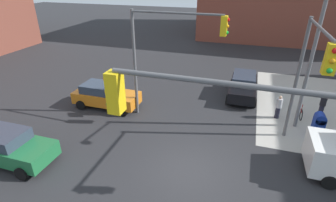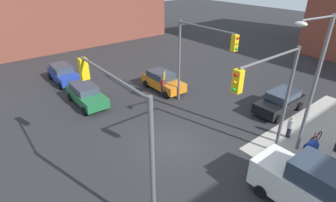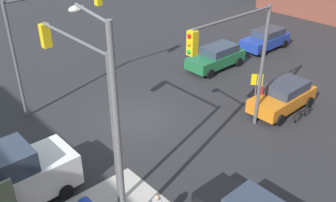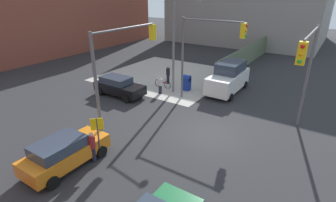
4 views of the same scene
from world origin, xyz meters
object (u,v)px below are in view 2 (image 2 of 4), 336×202
(traffic_signal_ne_corner, at_px, (271,91))
(hatchback_blue, at_px, (63,74))
(bicycle_leaning_on_fence, at_px, (315,139))
(traffic_signal_se_corner, at_px, (120,119))
(hatchback_black, at_px, (280,101))
(mailbox_blue, at_px, (310,152))
(pedestrian_crossing, at_px, (163,86))
(street_lamp_corner, at_px, (312,79))
(bicycle_at_crosswalk, at_px, (175,82))
(hatchback_orange, at_px, (163,81))
(pedestrian_waiting, at_px, (290,127))
(sedan_green, at_px, (86,94))
(traffic_signal_nw_corner, at_px, (199,51))
(van_white_delivery, at_px, (317,191))

(traffic_signal_ne_corner, bearing_deg, hatchback_blue, -166.87)
(hatchback_blue, relative_size, bicycle_leaning_on_fence, 2.49)
(traffic_signal_se_corner, bearing_deg, hatchback_black, 91.81)
(mailbox_blue, height_order, pedestrian_crossing, pedestrian_crossing)
(street_lamp_corner, xyz_separation_m, bicycle_at_crosswalk, (-11.95, 0.57, -4.35))
(hatchback_black, distance_m, hatchback_orange, 9.89)
(traffic_signal_se_corner, bearing_deg, bicycle_leaning_on_fence, 74.42)
(street_lamp_corner, relative_size, mailbox_blue, 5.59)
(hatchback_black, distance_m, bicycle_leaning_on_fence, 4.23)
(mailbox_blue, bearing_deg, hatchback_orange, -178.38)
(mailbox_blue, xyz_separation_m, pedestrian_waiting, (-2.00, 1.50, 0.03))
(mailbox_blue, distance_m, hatchback_orange, 13.08)
(sedan_green, height_order, hatchback_orange, same)
(pedestrian_waiting, relative_size, bicycle_at_crosswalk, 0.88)
(sedan_green, height_order, pedestrian_crossing, pedestrian_crossing)
(pedestrian_waiting, xyz_separation_m, bicycle_at_crosswalk, (-11.00, -0.50, -0.45))
(pedestrian_crossing, xyz_separation_m, bicycle_leaning_on_fence, (11.40, 3.40, -0.55))
(street_lamp_corner, xyz_separation_m, bicycle_leaning_on_fence, (0.45, 1.76, -4.35))
(traffic_signal_nw_corner, distance_m, hatchback_black, 7.42)
(hatchback_black, xyz_separation_m, bicycle_at_crosswalk, (-8.71, -3.19, -0.50))
(traffic_signal_se_corner, bearing_deg, street_lamp_corner, 74.22)
(hatchback_orange, bearing_deg, pedestrian_waiting, 9.58)
(bicycle_leaning_on_fence, bearing_deg, traffic_signal_se_corner, -105.58)
(hatchback_black, height_order, hatchback_blue, same)
(street_lamp_corner, distance_m, pedestrian_waiting, 4.16)
(hatchback_black, height_order, bicycle_at_crosswalk, hatchback_black)
(street_lamp_corner, distance_m, hatchback_orange, 12.65)
(sedan_green, distance_m, bicycle_at_crosswalk, 8.08)
(traffic_signal_ne_corner, bearing_deg, hatchback_orange, 169.89)
(mailbox_blue, xyz_separation_m, bicycle_at_crosswalk, (-13.00, 1.00, -0.42))
(hatchback_orange, relative_size, van_white_delivery, 0.81)
(street_lamp_corner, bearing_deg, hatchback_orange, -176.17)
(traffic_signal_ne_corner, bearing_deg, traffic_signal_nw_corner, 164.67)
(van_white_delivery, height_order, bicycle_leaning_on_fence, van_white_delivery)
(traffic_signal_ne_corner, distance_m, pedestrian_crossing, 11.01)
(traffic_signal_ne_corner, bearing_deg, mailbox_blue, 54.65)
(van_white_delivery, distance_m, bicycle_at_crosswalk, 15.36)
(traffic_signal_ne_corner, xyz_separation_m, street_lamp_corner, (0.65, 2.83, 0.10))
(traffic_signal_se_corner, distance_m, hatchback_blue, 17.22)
(traffic_signal_ne_corner, height_order, hatchback_black, traffic_signal_ne_corner)
(bicycle_leaning_on_fence, bearing_deg, pedestrian_waiting, -153.54)
(hatchback_blue, bearing_deg, sedan_green, -1.16)
(traffic_signal_nw_corner, height_order, pedestrian_waiting, traffic_signal_nw_corner)
(traffic_signal_ne_corner, xyz_separation_m, bicycle_at_crosswalk, (-11.30, 3.40, -4.26))
(bicycle_leaning_on_fence, bearing_deg, bicycle_at_crosswalk, -174.49)
(pedestrian_crossing, bearing_deg, street_lamp_corner, 139.42)
(traffic_signal_se_corner, bearing_deg, traffic_signal_ne_corner, 73.07)
(pedestrian_crossing, distance_m, bicycle_at_crosswalk, 2.48)
(bicycle_leaning_on_fence, bearing_deg, hatchback_orange, -168.37)
(traffic_signal_nw_corner, relative_size, pedestrian_waiting, 4.22)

